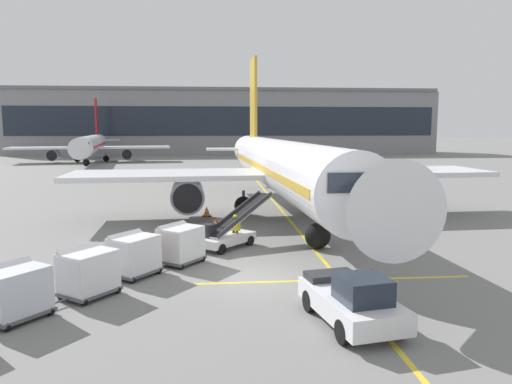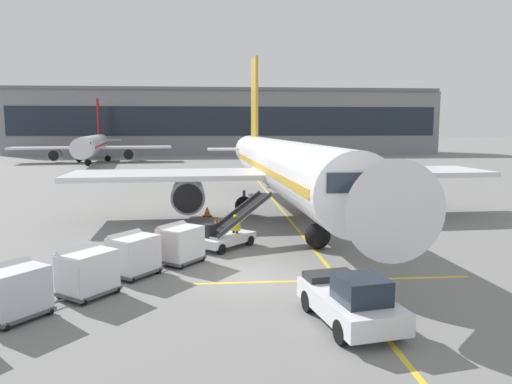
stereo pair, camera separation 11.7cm
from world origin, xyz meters
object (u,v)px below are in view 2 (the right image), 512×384
at_px(distant_airplane, 93,145).
at_px(baggage_cart_lead, 180,243).
at_px(baggage_cart_second, 133,254).
at_px(safety_cone_wingtip, 216,223).
at_px(belt_loader, 228,232).
at_px(pushback_tug, 351,300).
at_px(baggage_cart_fourth, 14,290).
at_px(safety_cone_engine_keepout, 219,224).
at_px(baggage_cart_third, 87,271).
at_px(safety_cone_nose_mark, 207,211).
at_px(ground_crew_by_loader, 235,228).
at_px(ground_crew_by_carts, 148,248).
at_px(parked_airplane, 283,167).

bearing_deg(distant_airplane, baggage_cart_lead, -73.37).
xyz_separation_m(baggage_cart_second, safety_cone_wingtip, (3.66, 10.07, -0.68)).
bearing_deg(belt_loader, baggage_cart_lead, -128.65).
bearing_deg(distant_airplane, pushback_tug, -70.86).
bearing_deg(baggage_cart_fourth, safety_cone_engine_keepout, 63.36).
xyz_separation_m(belt_loader, baggage_cart_fourth, (-7.57, -9.46, 0.17)).
distance_m(pushback_tug, distant_airplane, 83.55).
xyz_separation_m(baggage_cart_fourth, distant_airplane, (-16.08, 77.43, 2.21)).
bearing_deg(baggage_cart_third, safety_cone_nose_mark, 75.27).
distance_m(baggage_cart_fourth, ground_crew_by_loader, 12.56).
relative_size(baggage_cart_second, distant_airplane, 0.07).
xyz_separation_m(ground_crew_by_loader, safety_cone_engine_keepout, (-0.89, 4.36, -0.62)).
xyz_separation_m(ground_crew_by_carts, safety_cone_wingtip, (3.15, 9.11, -0.68)).
xyz_separation_m(baggage_cart_second, safety_cone_engine_keepout, (3.84, 9.50, -0.62)).
height_order(baggage_cart_third, distant_airplane, distant_airplane).
height_order(parked_airplane, safety_cone_nose_mark, parked_airplane).
relative_size(parked_airplane, safety_cone_wingtip, 61.28).
relative_size(baggage_cart_fourth, safety_cone_engine_keepout, 3.41).
xyz_separation_m(pushback_tug, ground_crew_by_carts, (-7.56, 7.00, 0.17)).
distance_m(baggage_cart_fourth, safety_cone_wingtip, 16.20).
height_order(baggage_cart_third, pushback_tug, baggage_cart_third).
height_order(baggage_cart_fourth, safety_cone_wingtip, baggage_cart_fourth).
bearing_deg(parked_airplane, distant_airplane, 115.37).
height_order(baggage_cart_lead, pushback_tug, baggage_cart_lead).
relative_size(parked_airplane, ground_crew_by_loader, 23.12).
bearing_deg(baggage_cart_second, baggage_cart_fourth, -125.18).
bearing_deg(safety_cone_nose_mark, baggage_cart_lead, -95.24).
xyz_separation_m(ground_crew_by_carts, safety_cone_engine_keepout, (3.33, 8.54, -0.62)).
xyz_separation_m(belt_loader, ground_crew_by_loader, (0.38, 0.26, 0.17)).
xyz_separation_m(pushback_tug, safety_cone_engine_keepout, (-4.23, 15.55, -0.44)).
height_order(baggage_cart_third, safety_cone_wingtip, baggage_cart_third).
bearing_deg(safety_cone_wingtip, parked_airplane, 37.84).
distance_m(belt_loader, ground_crew_by_loader, 0.49).
distance_m(belt_loader, ground_crew_by_carts, 5.49).
height_order(baggage_cart_fourth, safety_cone_nose_mark, baggage_cart_fourth).
height_order(baggage_cart_lead, ground_crew_by_carts, baggage_cart_lead).
relative_size(baggage_cart_lead, safety_cone_wingtip, 4.05).
bearing_deg(baggage_cart_lead, parked_airplane, 60.93).
xyz_separation_m(parked_airplane, baggage_cart_third, (-9.98, -16.41, -2.62)).
distance_m(pushback_tug, ground_crew_by_carts, 10.31).
bearing_deg(parked_airplane, safety_cone_nose_mark, 177.28).
distance_m(baggage_cart_lead, pushback_tug, 10.01).
bearing_deg(baggage_cart_second, parked_airplane, 58.22).
bearing_deg(safety_cone_engine_keepout, safety_cone_nose_mark, 99.61).
relative_size(ground_crew_by_loader, safety_cone_wingtip, 2.65).
distance_m(baggage_cart_lead, baggage_cart_second, 2.65).
bearing_deg(ground_crew_by_loader, baggage_cart_third, -128.52).
relative_size(baggage_cart_second, safety_cone_wingtip, 4.05).
bearing_deg(ground_crew_by_carts, parked_airplane, 57.95).
height_order(baggage_cart_lead, safety_cone_nose_mark, baggage_cart_lead).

